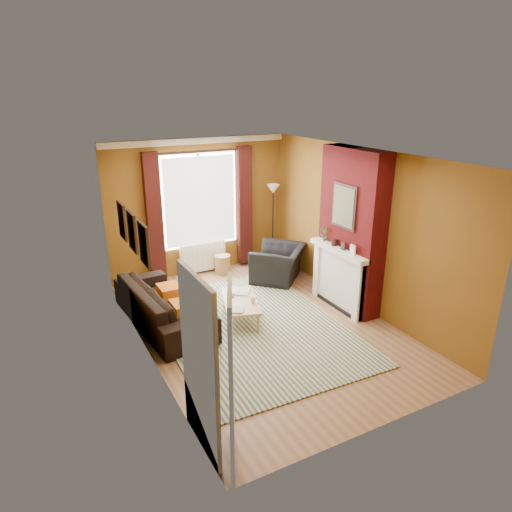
% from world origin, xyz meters
% --- Properties ---
extents(ground, '(5.50, 5.50, 0.00)m').
position_xyz_m(ground, '(0.00, 0.00, 0.00)').
color(ground, brown).
rests_on(ground, ground).
extents(room_walls, '(3.82, 5.54, 2.83)m').
position_xyz_m(room_walls, '(0.64, 0.28, 1.39)').
color(room_walls, brown).
rests_on(room_walls, ground).
extents(striped_rug, '(2.93, 3.97, 0.02)m').
position_xyz_m(striped_rug, '(-0.20, 0.02, 0.01)').
color(striped_rug, navy).
rests_on(striped_rug, ground).
extents(sofa, '(1.13, 2.43, 0.69)m').
position_xyz_m(sofa, '(-1.42, 0.86, 0.34)').
color(sofa, black).
rests_on(sofa, ground).
extents(armchair, '(1.43, 1.43, 0.70)m').
position_xyz_m(armchair, '(1.21, 1.57, 0.35)').
color(armchair, black).
rests_on(armchair, ground).
extents(coffee_table, '(0.87, 1.22, 0.37)m').
position_xyz_m(coffee_table, '(-0.24, 0.37, 0.33)').
color(coffee_table, '#D7B67C').
rests_on(coffee_table, ground).
extents(wicker_stool, '(0.37, 0.37, 0.41)m').
position_xyz_m(wicker_stool, '(0.34, 2.40, 0.20)').
color(wicker_stool, '#A68148').
rests_on(wicker_stool, ground).
extents(floor_lamp, '(0.29, 0.29, 1.80)m').
position_xyz_m(floor_lamp, '(1.55, 2.40, 1.42)').
color(floor_lamp, black).
rests_on(floor_lamp, ground).
extents(book_a, '(0.29, 0.32, 0.02)m').
position_xyz_m(book_a, '(-0.52, 0.10, 0.38)').
color(book_a, '#999999').
rests_on(book_a, coffee_table).
extents(book_b, '(0.35, 0.37, 0.02)m').
position_xyz_m(book_b, '(-0.15, 0.68, 0.38)').
color(book_b, '#999999').
rests_on(book_b, coffee_table).
extents(mug, '(0.09, 0.09, 0.08)m').
position_xyz_m(mug, '(-0.10, 0.17, 0.41)').
color(mug, '#999999').
rests_on(mug, coffee_table).
extents(tv_remote, '(0.13, 0.14, 0.02)m').
position_xyz_m(tv_remote, '(-0.28, 0.56, 0.38)').
color(tv_remote, '#29292C').
rests_on(tv_remote, coffee_table).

